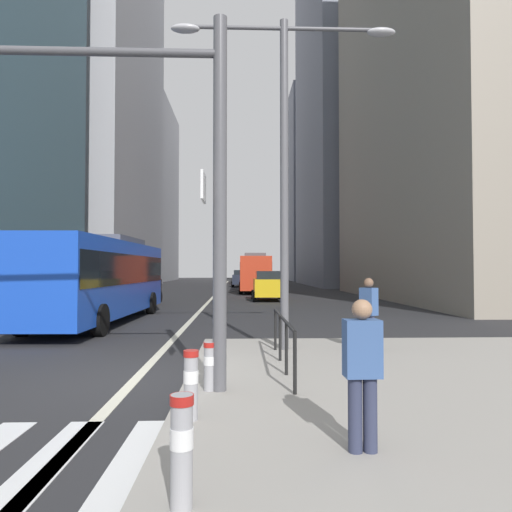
{
  "coord_description": "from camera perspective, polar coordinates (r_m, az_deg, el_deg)",
  "views": [
    {
      "loc": [
        1.95,
        -8.77,
        2.07
      ],
      "look_at": [
        3.35,
        30.44,
        3.18
      ],
      "focal_mm": 32.36,
      "sensor_mm": 36.0,
      "label": 1
    }
  ],
  "objects": [
    {
      "name": "office_tower_right_mid",
      "position": [
        65.49,
        12.16,
        20.34
      ],
      "size": [
        12.78,
        23.27,
        53.02
      ],
      "primitive_type": "cube",
      "color": "slate",
      "rests_on": "ground"
    },
    {
      "name": "city_bus_red_receding",
      "position": [
        41.69,
        -0.21,
        -1.93
      ],
      "size": [
        2.76,
        11.71,
        3.4
      ],
      "color": "red",
      "rests_on": "ground"
    },
    {
      "name": "pedestrian_railing",
      "position": [
        9.16,
        3.36,
        -9.19
      ],
      "size": [
        0.06,
        3.94,
        0.98
      ],
      "color": "black",
      "rests_on": "median_island"
    },
    {
      "name": "city_bus_blue_oncoming",
      "position": [
        18.77,
        -18.72,
        -2.25
      ],
      "size": [
        2.94,
        11.11,
        3.4
      ],
      "color": "blue",
      "rests_on": "ground"
    },
    {
      "name": "pedestrian_waiting",
      "position": [
        11.22,
        13.76,
        -6.53
      ],
      "size": [
        0.41,
        0.45,
        1.71
      ],
      "color": "#2D334C",
      "rests_on": "median_island"
    },
    {
      "name": "office_tower_left_far",
      "position": [
        84.69,
        -14.38,
        7.48
      ],
      "size": [
        11.72,
        20.31,
        30.76
      ],
      "primitive_type": "cube",
      "color": "#9E9EA3",
      "rests_on": "ground"
    },
    {
      "name": "bollard_left",
      "position": [
        6.15,
        -8.05,
        -15.07
      ],
      "size": [
        0.2,
        0.2,
        0.88
      ],
      "color": "#99999E",
      "rests_on": "median_island"
    },
    {
      "name": "office_tower_right_near",
      "position": [
        37.4,
        23.5,
        20.96
      ],
      "size": [
        10.95,
        25.23,
        32.69
      ],
      "primitive_type": "cube",
      "color": "gray",
      "rests_on": "ground"
    },
    {
      "name": "lane_centre_line",
      "position": [
        38.87,
        -4.94,
        -4.65
      ],
      "size": [
        0.2,
        80.0,
        0.01
      ],
      "primitive_type": "cube",
      "color": "beige",
      "rests_on": "ground"
    },
    {
      "name": "median_island",
      "position": [
        8.77,
        22.69,
        -14.66
      ],
      "size": [
        9.0,
        10.0,
        0.15
      ],
      "primitive_type": "cube",
      "color": "gray",
      "rests_on": "ground"
    },
    {
      "name": "city_bus_red_distant",
      "position": [
        64.73,
        -0.77,
        -1.82
      ],
      "size": [
        2.83,
        11.57,
        3.4
      ],
      "color": "red",
      "rests_on": "ground"
    },
    {
      "name": "bollard_right",
      "position": [
        7.53,
        -5.76,
        -13.06
      ],
      "size": [
        0.2,
        0.2,
        0.76
      ],
      "color": "#99999E",
      "rests_on": "median_island"
    },
    {
      "name": "car_receding_near",
      "position": [
        30.31,
        1.42,
        -3.66
      ],
      "size": [
        2.05,
        4.04,
        1.94
      ],
      "color": "gold",
      "rests_on": "ground"
    },
    {
      "name": "office_tower_right_far",
      "position": [
        89.32,
        7.75,
        7.84
      ],
      "size": [
        12.3,
        23.17,
        33.42
      ],
      "primitive_type": "cube",
      "color": "slate",
      "rests_on": "ground"
    },
    {
      "name": "street_lamp_post",
      "position": [
        11.56,
        3.5,
        14.5
      ],
      "size": [
        5.5,
        0.32,
        8.0
      ],
      "color": "#56565B",
      "rests_on": "median_island"
    },
    {
      "name": "traffic_signal_gantry",
      "position": [
        7.97,
        -19.45,
        13.26
      ],
      "size": [
        6.04,
        0.65,
        6.0
      ],
      "color": "#515156",
      "rests_on": "median_island"
    },
    {
      "name": "office_tower_left_mid",
      "position": [
        61.08,
        -20.35,
        20.85
      ],
      "size": [
        13.87,
        25.74,
        50.61
      ],
      "primitive_type": "cube",
      "color": "#9E9EA3",
      "rests_on": "ground"
    },
    {
      "name": "bollard_front",
      "position": [
        4.05,
        -9.17,
        -22.1
      ],
      "size": [
        0.2,
        0.2,
        0.91
      ],
      "color": "#99999E",
      "rests_on": "median_island"
    },
    {
      "name": "car_oncoming_mid",
      "position": [
        28.44,
        -14.22,
        -3.74
      ],
      "size": [
        2.15,
        4.56,
        1.94
      ],
      "color": "black",
      "rests_on": "ground"
    },
    {
      "name": "ground_plane",
      "position": [
        28.91,
        -5.94,
        -5.71
      ],
      "size": [
        160.0,
        160.0,
        0.0
      ],
      "primitive_type": "plane",
      "color": "#28282B"
    },
    {
      "name": "car_receding_far",
      "position": [
        53.46,
        -1.9,
        -2.77
      ],
      "size": [
        2.16,
        4.06,
        1.94
      ],
      "color": "#232838",
      "rests_on": "ground"
    },
    {
      "name": "pedestrian_walking",
      "position": [
        5.13,
        13.01,
        -13.28
      ],
      "size": [
        0.38,
        0.24,
        1.6
      ],
      "color": "#2D334C",
      "rests_on": "median_island"
    }
  ]
}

